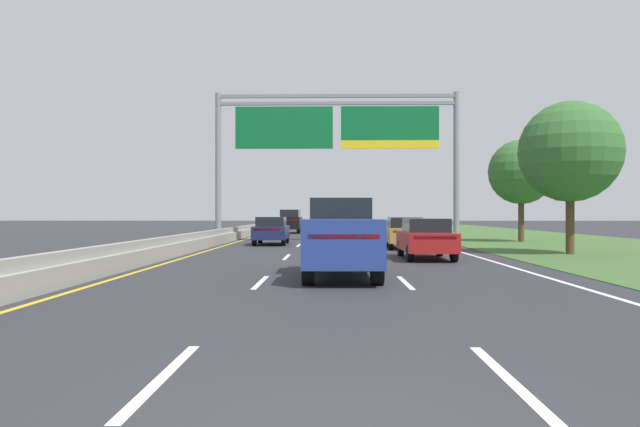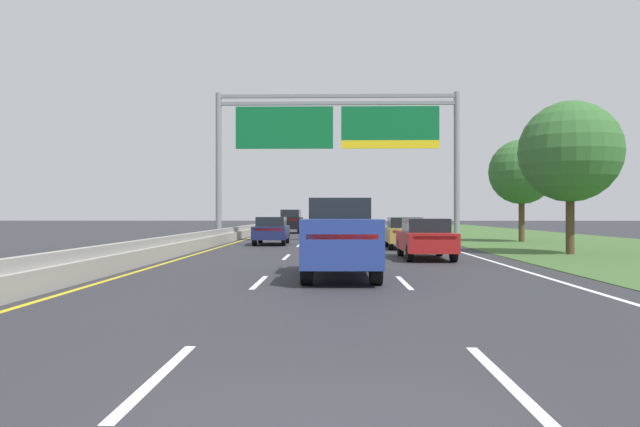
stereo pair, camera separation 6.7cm
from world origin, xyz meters
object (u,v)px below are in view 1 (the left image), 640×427
car_navy_left_lane_sedan (271,230)px  roadside_tree_mid (521,172)px  pickup_truck_blue (341,238)px  car_white_centre_lane_suv (330,223)px  overhead_sign_gantry (337,135)px  car_black_left_lane_suv (290,221)px  car_gold_right_lane_sedan (404,232)px  car_red_right_lane_sedan (426,238)px  roadside_tree_near (570,152)px

car_navy_left_lane_sedan → roadside_tree_mid: bearing=-78.2°
pickup_truck_blue → car_white_centre_lane_suv: 27.35m
overhead_sign_gantry → car_black_left_lane_suv: 18.78m
car_gold_right_lane_sedan → car_navy_left_lane_sedan: size_ratio=1.00×
car_gold_right_lane_sedan → overhead_sign_gantry: bearing=28.1°
car_red_right_lane_sedan → car_white_centre_lane_suv: bearing=10.3°
car_black_left_lane_suv → car_white_centre_lane_suv: same height
pickup_truck_blue → car_black_left_lane_suv: bearing=5.6°
overhead_sign_gantry → roadside_tree_mid: (11.44, 0.49, -2.27)m
pickup_truck_blue → roadside_tree_near: 14.14m
overhead_sign_gantry → roadside_tree_mid: size_ratio=2.37×
car_navy_left_lane_sedan → roadside_tree_near: size_ratio=0.67×
car_white_centre_lane_suv → car_navy_left_lane_sedan: size_ratio=1.07×
car_white_centre_lane_suv → roadside_tree_mid: size_ratio=0.74×
overhead_sign_gantry → car_red_right_lane_sedan: 15.21m
pickup_truck_blue → car_gold_right_lane_sedan: pickup_truck_blue is taller
car_white_centre_lane_suv → roadside_tree_mid: bearing=-118.9°
car_black_left_lane_suv → roadside_tree_near: size_ratio=0.71×
car_black_left_lane_suv → roadside_tree_near: roadside_tree_near is taller
roadside_tree_near → car_black_left_lane_suv: bearing=116.1°
car_navy_left_lane_sedan → car_red_right_lane_sedan: 12.94m
pickup_truck_blue → roadside_tree_mid: bearing=-29.2°
overhead_sign_gantry → pickup_truck_blue: (-0.07, -20.47, -5.53)m
car_navy_left_lane_sedan → car_white_centre_lane_suv: bearing=-19.5°
car_red_right_lane_sedan → roadside_tree_near: roadside_tree_near is taller
roadside_tree_near → roadside_tree_mid: (1.50, 11.54, -0.08)m
car_red_right_lane_sedan → roadside_tree_mid: 16.68m
overhead_sign_gantry → car_gold_right_lane_sedan: size_ratio=3.40×
car_navy_left_lane_sedan → roadside_tree_near: (13.70, -8.20, 3.60)m
car_gold_right_lane_sedan → pickup_truck_blue: bearing=167.1°
roadside_tree_mid → car_gold_right_lane_sedan: bearing=-138.9°
car_white_centre_lane_suv → car_navy_left_lane_sedan: car_white_centre_lane_suv is taller
car_red_right_lane_sedan → pickup_truck_blue: bearing=153.4°
roadside_tree_near → overhead_sign_gantry: bearing=132.0°
car_gold_right_lane_sedan → roadside_tree_mid: roadside_tree_mid is taller
car_white_centre_lane_suv → car_gold_right_lane_sedan: (3.78, -13.43, -0.28)m
overhead_sign_gantry → car_red_right_lane_sedan: (3.33, -13.67, -5.79)m
car_gold_right_lane_sedan → car_black_left_lane_suv: bearing=18.1°
roadside_tree_near → roadside_tree_mid: roadside_tree_near is taller
pickup_truck_blue → overhead_sign_gantry: bearing=-0.6°
overhead_sign_gantry → roadside_tree_mid: overhead_sign_gantry is taller
pickup_truck_blue → car_red_right_lane_sedan: bearing=-27.0°
roadside_tree_near → roadside_tree_mid: size_ratio=1.04×
car_black_left_lane_suv → roadside_tree_mid: (15.48, -17.01, 3.24)m
car_black_left_lane_suv → car_white_centre_lane_suv: size_ratio=1.00×
roadside_tree_mid → car_white_centre_lane_suv: bearing=151.7°
pickup_truck_blue → car_white_centre_lane_suv: pickup_truck_blue is taller
car_red_right_lane_sedan → roadside_tree_mid: bearing=-29.8°
car_white_centre_lane_suv → car_gold_right_lane_sedan: car_white_centre_lane_suv is taller
car_black_left_lane_suv → car_gold_right_lane_sedan: (7.41, -24.04, -0.28)m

